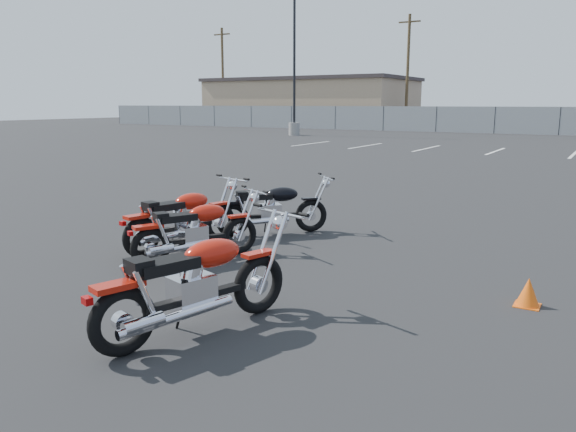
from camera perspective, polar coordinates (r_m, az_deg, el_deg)
The scene contains 12 objects.
ground at distance 6.76m, azimuth -4.09°, elevation -6.10°, with size 120.00×120.00×0.00m, color black.
motorcycle_front_red at distance 8.03m, azimuth -10.68°, elevation -0.27°, with size 0.88×1.94×0.95m.
motorcycle_second_black at distance 8.76m, azimuth -1.62°, elevation 0.77°, with size 1.53×1.59×0.91m.
motorcycle_third_red at distance 7.38m, azimuth -9.30°, elevation -1.45°, with size 1.15×1.76×0.89m.
motorcycle_rear_red at distance 5.06m, azimuth -9.31°, elevation -6.78°, with size 1.04×2.06×1.02m.
training_cone_near at distance 6.24m, azimuth 23.22°, elevation -7.12°, with size 0.25×0.25×0.30m.
light_pole_west at distance 36.29m, azimuth 0.64°, elevation 11.99°, with size 0.80×0.70×9.46m.
chainlink_fence at distance 40.46m, azimuth 25.88°, elevation 8.68°, with size 80.06×0.06×1.80m.
tan_building_west at distance 53.81m, azimuth 2.34°, elevation 11.53°, with size 18.40×10.40×4.30m.
utility_pole_a at distance 55.71m, azimuth -6.64°, elevation 14.06°, with size 1.80×0.24×9.00m.
utility_pole_b at distance 48.00m, azimuth 12.06°, elevation 14.33°, with size 1.80×0.24×9.00m.
parking_line_stripes at distance 26.10m, azimuth 17.09°, elevation 6.45°, with size 15.12×4.00×0.01m.
Camera 1 is at (3.71, -5.28, 2.03)m, focal length 35.00 mm.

